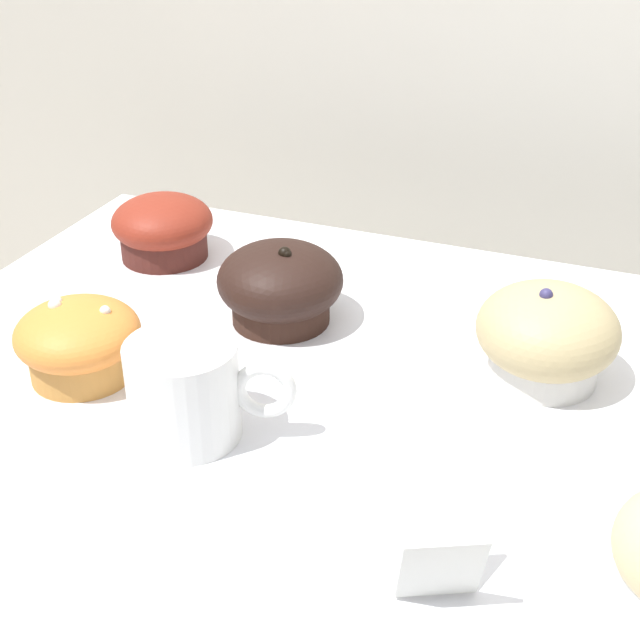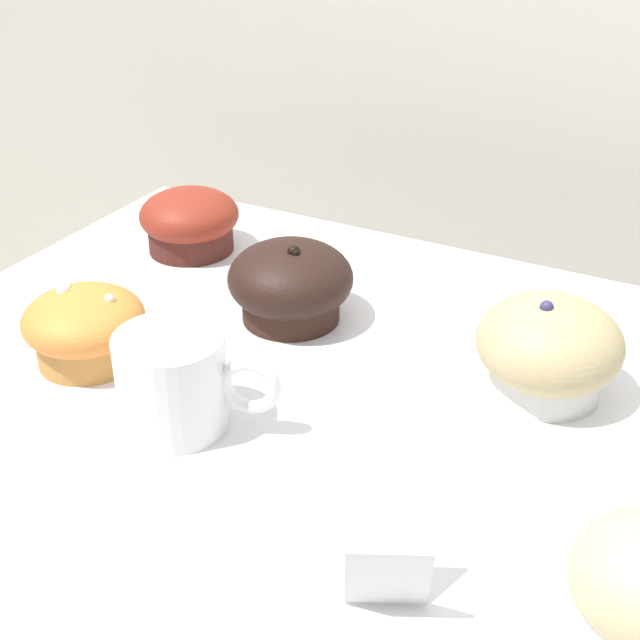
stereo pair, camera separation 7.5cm
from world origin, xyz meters
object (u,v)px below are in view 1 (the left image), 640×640
object	(u,v)px
muffin_back_right	(547,336)
coffee_cup	(187,389)
muffin_back_left	(280,286)
muffin_front_left	(163,228)
muffin_front_center	(79,340)

from	to	relation	value
muffin_back_right	coffee_cup	size ratio (longest dim) A/B	0.94
muffin_back_left	muffin_front_left	distance (m)	0.19
muffin_front_center	muffin_front_left	world-z (taller)	muffin_front_center
muffin_front_left	muffin_back_left	bearing A→B (deg)	-25.55
muffin_front_center	muffin_back_left	distance (m)	0.19
muffin_back_right	muffin_front_left	bearing A→B (deg)	167.59
muffin_front_left	coffee_cup	size ratio (longest dim) A/B	0.85
muffin_back_left	coffee_cup	distance (m)	0.19
muffin_back_right	muffin_front_left	size ratio (longest dim) A/B	1.10
muffin_front_center	muffin_back_right	distance (m)	0.39
coffee_cup	muffin_front_left	bearing A→B (deg)	123.44
muffin_back_right	muffin_back_left	bearing A→B (deg)	177.83
muffin_front_center	muffin_back_left	bearing A→B (deg)	51.27
muffin_front_left	muffin_front_center	bearing A→B (deg)	-76.81
muffin_front_center	muffin_front_left	bearing A→B (deg)	103.19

